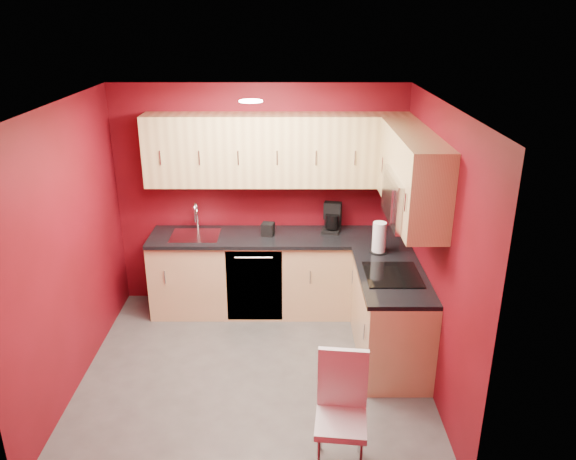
{
  "coord_description": "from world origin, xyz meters",
  "views": [
    {
      "loc": [
        0.32,
        -4.48,
        3.19
      ],
      "look_at": [
        0.31,
        0.55,
        1.22
      ],
      "focal_mm": 35.0,
      "sensor_mm": 36.0,
      "label": 1
    }
  ],
  "objects_px": {
    "coffee_maker": "(332,218)",
    "napkin_holder": "(268,229)",
    "microwave": "(411,198)",
    "dining_chair": "(341,416)",
    "sink": "(195,232)",
    "paper_towel": "(379,237)"
  },
  "relations": [
    {
      "from": "microwave",
      "to": "dining_chair",
      "type": "relative_size",
      "value": 0.83
    },
    {
      "from": "paper_towel",
      "to": "dining_chair",
      "type": "height_order",
      "value": "paper_towel"
    },
    {
      "from": "sink",
      "to": "napkin_holder",
      "type": "distance_m",
      "value": 0.79
    },
    {
      "from": "sink",
      "to": "coffee_maker",
      "type": "distance_m",
      "value": 1.5
    },
    {
      "from": "sink",
      "to": "dining_chair",
      "type": "xyz_separation_m",
      "value": [
        1.4,
        -2.4,
        -0.49
      ]
    },
    {
      "from": "microwave",
      "to": "dining_chair",
      "type": "bearing_deg",
      "value": -116.37
    },
    {
      "from": "microwave",
      "to": "coffee_maker",
      "type": "relative_size",
      "value": 2.4
    },
    {
      "from": "paper_towel",
      "to": "microwave",
      "type": "bearing_deg",
      "value": -73.0
    },
    {
      "from": "napkin_holder",
      "to": "dining_chair",
      "type": "distance_m",
      "value": 2.53
    },
    {
      "from": "sink",
      "to": "paper_towel",
      "type": "xyz_separation_m",
      "value": [
        1.93,
        -0.47,
        0.12
      ]
    },
    {
      "from": "napkin_holder",
      "to": "paper_towel",
      "type": "xyz_separation_m",
      "value": [
        1.14,
        -0.46,
        0.09
      ]
    },
    {
      "from": "microwave",
      "to": "napkin_holder",
      "type": "bearing_deg",
      "value": 142.52
    },
    {
      "from": "coffee_maker",
      "to": "paper_towel",
      "type": "xyz_separation_m",
      "value": [
        0.44,
        -0.58,
        0.0
      ]
    },
    {
      "from": "sink",
      "to": "coffee_maker",
      "type": "height_order",
      "value": "sink"
    },
    {
      "from": "microwave",
      "to": "coffee_maker",
      "type": "distance_m",
      "value": 1.4
    },
    {
      "from": "microwave",
      "to": "napkin_holder",
      "type": "height_order",
      "value": "microwave"
    },
    {
      "from": "sink",
      "to": "napkin_holder",
      "type": "height_order",
      "value": "sink"
    },
    {
      "from": "microwave",
      "to": "sink",
      "type": "distance_m",
      "value": 2.43
    },
    {
      "from": "dining_chair",
      "to": "microwave",
      "type": "bearing_deg",
      "value": 69.98
    },
    {
      "from": "dining_chair",
      "to": "sink",
      "type": "bearing_deg",
      "value": 126.57
    },
    {
      "from": "coffee_maker",
      "to": "napkin_holder",
      "type": "relative_size",
      "value": 2.28
    },
    {
      "from": "sink",
      "to": "coffee_maker",
      "type": "bearing_deg",
      "value": 4.21
    }
  ]
}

